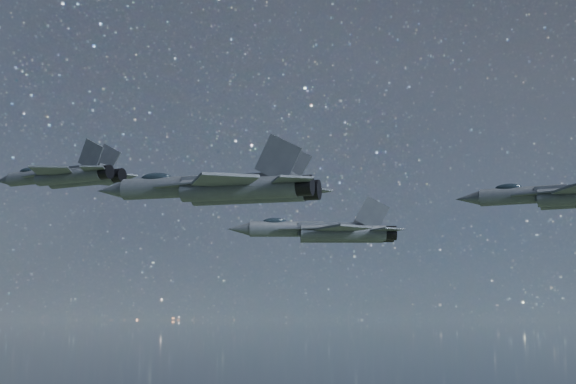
{
  "coord_description": "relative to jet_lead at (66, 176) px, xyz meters",
  "views": [
    {
      "loc": [
        6.17,
        -79.53,
        134.76
      ],
      "look_at": [
        -1.3,
        -4.05,
        146.91
      ],
      "focal_mm": 50.0,
      "sensor_mm": 36.0,
      "label": 1
    }
  ],
  "objects": [
    {
      "name": "jet_slot",
      "position": [
        48.41,
        -0.91,
        -2.79
      ],
      "size": [
        18.65,
        12.52,
        4.71
      ],
      "rotation": [
        0.0,
        0.0,
        -0.32
      ],
      "color": "#394047"
    },
    {
      "name": "jet_right",
      "position": [
        18.9,
        -16.17,
        -4.17
      ],
      "size": [
        19.02,
        13.12,
        4.77
      ],
      "rotation": [
        0.0,
        0.0,
        -0.18
      ],
      "color": "#394047"
    },
    {
      "name": "jet_left",
      "position": [
        25.2,
        16.05,
        -4.04
      ],
      "size": [
        20.28,
        14.19,
        5.11
      ],
      "rotation": [
        0.0,
        0.0,
        0.11
      ],
      "color": "#394047"
    },
    {
      "name": "jet_lead",
      "position": [
        0.0,
        0.0,
        0.0
      ],
      "size": [
        16.4,
        10.89,
        4.18
      ],
      "rotation": [
        0.0,
        0.0,
        -0.37
      ],
      "color": "#394047"
    }
  ]
}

